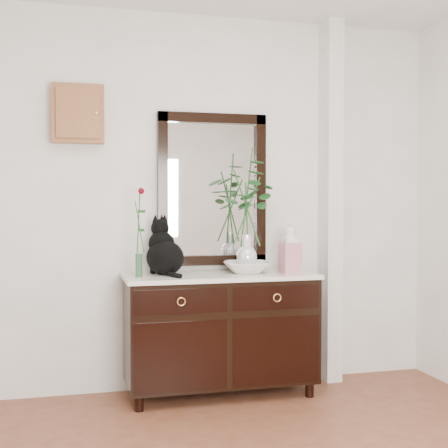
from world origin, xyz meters
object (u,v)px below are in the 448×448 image
object	(u,v)px
sideboard	(220,328)
cat	(165,246)
ginger_jar	(290,249)
lotus_bowl	(247,267)

from	to	relation	value
sideboard	cat	bearing A→B (deg)	171.64
ginger_jar	cat	bearing A→B (deg)	171.60
cat	ginger_jar	xyz separation A→B (m)	(0.86, -0.13, -0.02)
lotus_bowl	ginger_jar	distance (m)	0.33
cat	ginger_jar	bearing A→B (deg)	-26.75
sideboard	cat	distance (m)	0.69
sideboard	lotus_bowl	distance (m)	0.46
lotus_bowl	ginger_jar	world-z (taller)	ginger_jar
cat	ginger_jar	distance (m)	0.87
cat	ginger_jar	world-z (taller)	cat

